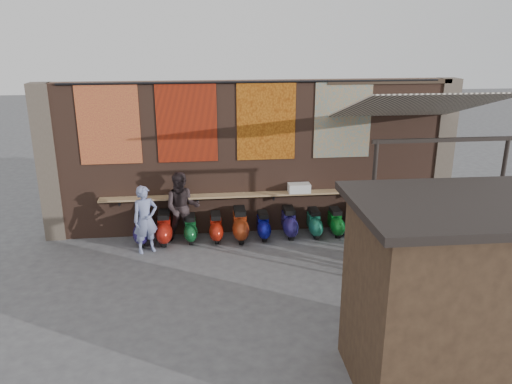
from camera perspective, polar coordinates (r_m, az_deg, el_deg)
The scene contains 36 objects.
ground at distance 11.34m, azimuth 1.29°, elevation -9.24°, with size 70.00×70.00×0.00m, color #474749.
brick_wall at distance 13.16m, azimuth -0.28°, elevation 3.95°, with size 10.00×0.40×4.00m, color brown.
pier_left at distance 13.62m, azimuth -22.62°, elevation 3.02°, with size 0.50×0.50×4.00m, color #4C4238.
pier_right at distance 14.67m, azimuth 20.40°, elevation 4.27°, with size 0.50×0.50×4.00m, color #4C4238.
eating_counter at distance 13.06m, azimuth -0.09°, elevation -0.28°, with size 8.00×0.32×0.05m, color #9E7A51.
shelf_box at distance 13.16m, azimuth 4.95°, elevation 0.46°, with size 0.57×0.32×0.24m, color white.
tapestry_redgold at distance 12.85m, azimuth -16.48°, elevation 7.43°, with size 1.50×0.02×2.00m, color maroon.
tapestry_sun at distance 12.66m, azimuth -7.91°, elevation 7.85°, with size 1.50×0.02×2.00m, color red.
tapestry_orange at distance 12.78m, azimuth 1.17°, elevation 8.10°, with size 1.50×0.02×2.00m, color #B46116.
tapestry_multi at distance 13.20m, azimuth 9.90°, elevation 8.16°, with size 1.50×0.02×2.00m, color teal.
hang_rail at distance 12.60m, azimuth -0.17°, elevation 12.46°, with size 0.06×0.06×9.50m, color black.
scooter_stool_0 at distance 13.03m, azimuth -12.89°, elevation -4.09°, with size 0.38×0.84×0.80m, color #211654, non-canonical shape.
scooter_stool_1 at distance 12.93m, azimuth -10.43°, elevation -4.07°, with size 0.38×0.85×0.80m, color #9A180E, non-canonical shape.
scooter_stool_2 at distance 12.95m, azimuth -7.48°, elevation -4.17°, with size 0.32×0.72×0.68m, color #0F4E24, non-canonical shape.
scooter_stool_3 at distance 12.92m, azimuth -4.59°, elevation -4.05°, with size 0.34×0.75×0.71m, color #9E1A0C, non-canonical shape.
scooter_stool_4 at distance 12.91m, azimuth -1.83°, elevation -3.76°, with size 0.39×0.87×0.82m, color maroon, non-canonical shape.
scooter_stool_5 at distance 13.02m, azimuth 0.83°, elevation -3.87°, with size 0.33×0.73×0.69m, color navy, non-canonical shape.
scooter_stool_6 at distance 13.13m, azimuth 3.81°, elevation -3.52°, with size 0.37×0.81×0.77m, color navy, non-canonical shape.
scooter_stool_7 at distance 13.27m, azimuth 6.67°, elevation -3.53°, with size 0.34×0.75×0.71m, color #19644D, non-canonical shape.
scooter_stool_8 at distance 13.39m, azimuth 9.08°, elevation -3.44°, with size 0.34×0.75×0.71m, color #0E621E, non-canonical shape.
scooter_stool_9 at distance 13.55m, azimuth 11.76°, elevation -3.11°, with size 0.38×0.85×0.81m, color navy, non-canonical shape.
scooter_stool_10 at distance 13.75m, azimuth 14.39°, elevation -2.93°, with size 0.39×0.88×0.83m, color black, non-canonical shape.
diner_left at distance 12.35m, azimuth -12.53°, elevation -3.09°, with size 0.61×0.40×1.68m, color #7781AD.
diner_right at distance 12.73m, azimuth -8.43°, elevation -1.80°, with size 0.90×0.70×1.85m, color #2D2325.
shopper_navy at distance 11.29m, azimuth 15.88°, elevation -5.55°, with size 0.95×0.40×1.63m, color black.
shopper_grey at distance 12.45m, azimuth 19.13°, elevation -3.54°, with size 1.08×0.62×1.67m, color #545459.
shopper_tan at distance 11.76m, azimuth 16.68°, elevation -4.51°, with size 0.82×0.54×1.69m, color #7C5E4F.
market_stall at distance 7.96m, azimuth 21.06°, elevation -11.56°, with size 2.62×1.97×2.84m, color black.
stall_roof at distance 7.38m, azimuth 22.33°, elevation -1.45°, with size 2.93×2.26×0.12m, color black.
stall_sign at distance 8.51m, azimuth 18.57°, elevation -4.57°, with size 1.20×0.04×0.50m, color gold.
stall_shelf at distance 8.93m, azimuth 17.92°, elevation -10.64°, with size 2.17×0.10×0.06m, color #473321.
awning_canvas at distance 12.07m, azimuth 17.71°, elevation 9.34°, with size 3.20×3.40×0.03m, color beige.
awning_ledger at distance 13.48m, azimuth 15.11°, elevation 12.09°, with size 3.30×0.08×0.12m, color #33261C.
awning_header at distance 10.81m, azimuth 20.66°, elevation 5.59°, with size 3.00×0.08×0.08m, color black.
awning_post_left at distance 10.67m, azimuth 13.06°, elevation -2.44°, with size 0.09×0.09×3.10m, color black.
awning_post_right at distance 11.89m, azimuth 25.88°, elevation -1.70°, with size 0.09×0.09×3.10m, color black.
Camera 1 is at (-1.43, -9.99, 5.17)m, focal length 35.00 mm.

